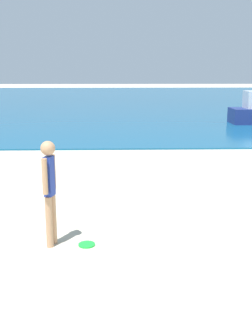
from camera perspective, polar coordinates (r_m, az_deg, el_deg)
The scene contains 3 objects.
water at distance 44.51m, azimuth -0.66°, elevation 9.93°, with size 160.00×60.00×0.06m, color #14567F.
person_standing at distance 6.50m, azimuth -10.82°, elevation -2.72°, with size 0.23×0.39×1.74m.
frisbee at distance 6.74m, azimuth -5.61°, elevation -10.79°, with size 0.28×0.28×0.03m, color green.
Camera 1 is at (-0.79, 0.78, 2.77)m, focal length 42.84 mm.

